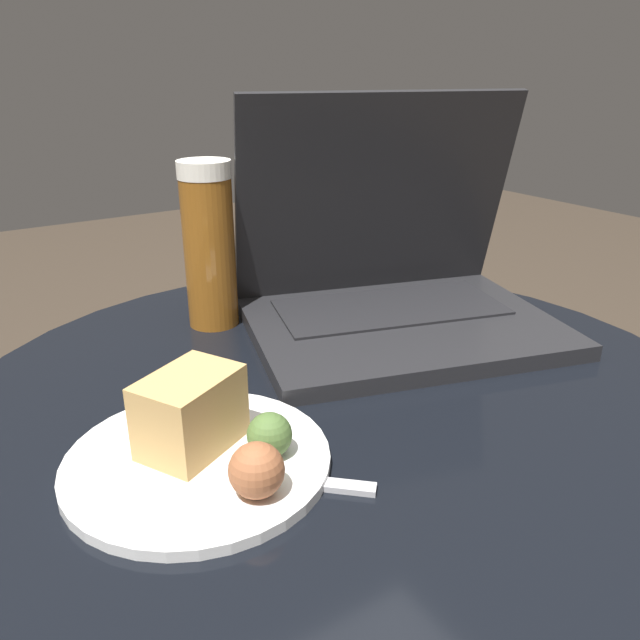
# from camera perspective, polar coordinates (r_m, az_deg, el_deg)

# --- Properties ---
(table) EXTENTS (0.74, 0.74, 0.49)m
(table) POSITION_cam_1_polar(r_m,az_deg,el_deg) (0.67, 1.85, -15.74)
(table) COLOR black
(table) RESTS_ON ground_plane
(laptop) EXTENTS (0.40, 0.34, 0.26)m
(laptop) POSITION_cam_1_polar(r_m,az_deg,el_deg) (0.74, 6.66, 3.52)
(laptop) COLOR #232326
(laptop) RESTS_ON table
(beer_glass) EXTENTS (0.06, 0.06, 0.19)m
(beer_glass) POSITION_cam_1_polar(r_m,az_deg,el_deg) (0.73, -10.10, 6.74)
(beer_glass) COLOR brown
(beer_glass) RESTS_ON table
(snack_plate) EXTENTS (0.21, 0.21, 0.07)m
(snack_plate) POSITION_cam_1_polar(r_m,az_deg,el_deg) (0.49, -10.57, -10.96)
(snack_plate) COLOR white
(snack_plate) RESTS_ON table
(fork) EXTENTS (0.16, 0.15, 0.01)m
(fork) POSITION_cam_1_polar(r_m,az_deg,el_deg) (0.49, -8.70, -13.70)
(fork) COLOR silver
(fork) RESTS_ON table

